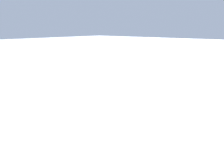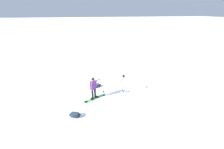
{
  "view_description": "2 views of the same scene",
  "coord_description": "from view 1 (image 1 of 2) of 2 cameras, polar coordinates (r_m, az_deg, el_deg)",
  "views": [
    {
      "loc": [
        10.66,
        3.71,
        8.09
      ],
      "look_at": [
        1.82,
        -3.92,
        5.81
      ],
      "focal_mm": 39.8,
      "sensor_mm": 36.0,
      "label": 1
    },
    {
      "loc": [
        -1.27,
        -8.45,
        5.59
      ],
      "look_at": [
        0.36,
        -1.5,
        2.34
      ],
      "focal_mm": 22.32,
      "sensor_mm": 36.0,
      "label": 2
    }
  ],
  "objects": []
}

